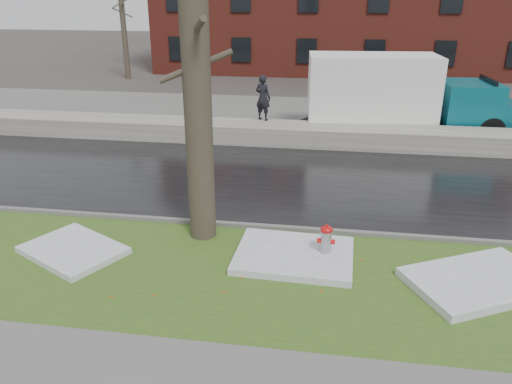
# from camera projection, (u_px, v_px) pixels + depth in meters

# --- Properties ---
(ground) EXTENTS (120.00, 120.00, 0.00)m
(ground) POSITION_uv_depth(u_px,v_px,m) (251.00, 248.00, 11.79)
(ground) COLOR #47423D
(ground) RESTS_ON ground
(verge) EXTENTS (60.00, 4.50, 0.04)m
(verge) POSITION_uv_depth(u_px,v_px,m) (241.00, 275.00, 10.64)
(verge) COLOR #30511B
(verge) RESTS_ON ground
(road) EXTENTS (60.00, 7.00, 0.03)m
(road) POSITION_uv_depth(u_px,v_px,m) (274.00, 180.00, 15.90)
(road) COLOR black
(road) RESTS_ON ground
(parking_lot) EXTENTS (60.00, 9.00, 0.03)m
(parking_lot) POSITION_uv_depth(u_px,v_px,m) (295.00, 117.00, 23.66)
(parking_lot) COLOR slate
(parking_lot) RESTS_ON ground
(curb) EXTENTS (60.00, 0.15, 0.14)m
(curb) POSITION_uv_depth(u_px,v_px,m) (257.00, 227.00, 12.68)
(curb) COLOR slate
(curb) RESTS_ON ground
(snowbank) EXTENTS (60.00, 1.60, 0.75)m
(snowbank) POSITION_uv_depth(u_px,v_px,m) (287.00, 134.00, 19.60)
(snowbank) COLOR #AEAB9F
(snowbank) RESTS_ON ground
(bg_tree_left) EXTENTS (1.40, 1.62, 6.50)m
(bg_tree_left) POSITION_uv_depth(u_px,v_px,m) (124.00, 27.00, 32.33)
(bg_tree_left) COLOR #504739
(bg_tree_left) RESTS_ON ground
(bg_tree_center) EXTENTS (1.40, 1.62, 6.50)m
(bg_tree_center) POSITION_uv_depth(u_px,v_px,m) (227.00, 24.00, 35.13)
(bg_tree_center) COLOR #504739
(bg_tree_center) RESTS_ON ground
(fire_hydrant) EXTENTS (0.41, 0.35, 0.84)m
(fire_hydrant) POSITION_uv_depth(u_px,v_px,m) (326.00, 240.00, 11.11)
(fire_hydrant) COLOR #9B9EA3
(fire_hydrant) RESTS_ON verge
(tree) EXTENTS (1.58, 1.82, 7.96)m
(tree) POSITION_uv_depth(u_px,v_px,m) (196.00, 70.00, 10.84)
(tree) COLOR #504739
(tree) RESTS_ON verge
(box_truck) EXTENTS (9.83, 2.97, 3.25)m
(box_truck) POSITION_uv_depth(u_px,v_px,m) (397.00, 93.00, 20.23)
(box_truck) COLOR black
(box_truck) RESTS_ON ground
(worker) EXTENTS (0.77, 0.66, 1.80)m
(worker) POSITION_uv_depth(u_px,v_px,m) (263.00, 98.00, 19.81)
(worker) COLOR black
(worker) RESTS_ON snowbank
(snow_patch_near) EXTENTS (2.67, 2.10, 0.16)m
(snow_patch_near) POSITION_uv_depth(u_px,v_px,m) (294.00, 255.00, 11.23)
(snow_patch_near) COLOR white
(snow_patch_near) RESTS_ON verge
(snow_patch_far) EXTENTS (2.70, 2.45, 0.14)m
(snow_patch_far) POSITION_uv_depth(u_px,v_px,m) (73.00, 250.00, 11.48)
(snow_patch_far) COLOR white
(snow_patch_far) RESTS_ON verge
(snow_patch_side) EXTENTS (3.32, 2.89, 0.18)m
(snow_patch_side) POSITION_uv_depth(u_px,v_px,m) (479.00, 281.00, 10.22)
(snow_patch_side) COLOR white
(snow_patch_side) RESTS_ON verge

